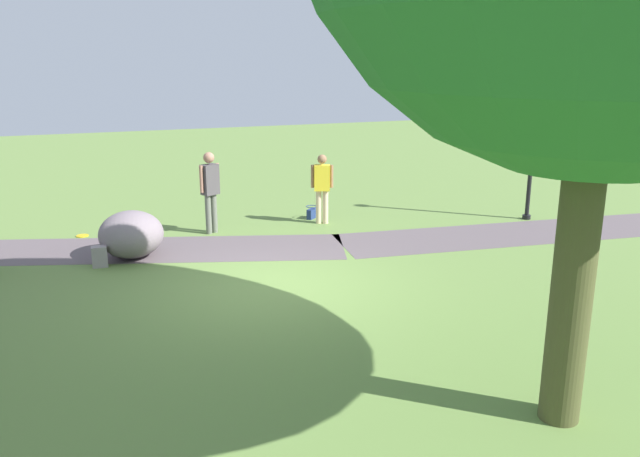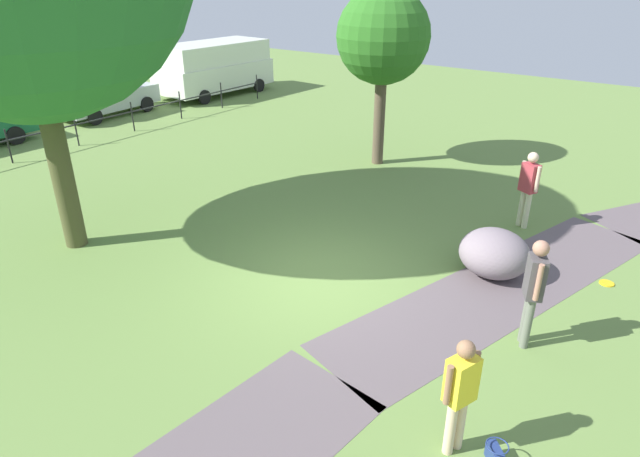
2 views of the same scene
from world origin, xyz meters
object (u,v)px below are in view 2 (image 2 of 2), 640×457
(man_near_boulder, at_px, (528,184))
(frisbee_on_grass, at_px, (607,283))
(woman_with_handbag, at_px, (460,390))
(delivery_van, at_px, (214,66))
(parked_wagon_silver, at_px, (105,95))
(passerby_on_path, at_px, (534,286))
(backpack_by_boulder, at_px, (483,247))
(young_tree_near_path, at_px, (383,38))
(lawn_boulder, at_px, (494,253))
(handbag_on_grass, at_px, (495,456))

(man_near_boulder, distance_m, frisbee_on_grass, 2.82)
(woman_with_handbag, xyz_separation_m, delivery_van, (12.85, 17.42, 0.32))
(frisbee_on_grass, height_order, parked_wagon_silver, parked_wagon_silver)
(woman_with_handbag, height_order, passerby_on_path, passerby_on_path)
(passerby_on_path, xyz_separation_m, backpack_by_boulder, (2.43, 1.60, -0.87))
(young_tree_near_path, bearing_deg, delivery_van, 70.04)
(man_near_boulder, xyz_separation_m, delivery_van, (5.94, 16.06, 0.24))
(passerby_on_path, distance_m, delivery_van, 20.24)
(young_tree_near_path, bearing_deg, parked_wagon_silver, 96.58)
(young_tree_near_path, xyz_separation_m, passerby_on_path, (-6.21, -6.36, -2.53))
(man_near_boulder, height_order, backpack_by_boulder, man_near_boulder)
(parked_wagon_silver, bearing_deg, woman_with_handbag, -112.60)
(backpack_by_boulder, distance_m, frisbee_on_grass, 2.34)
(man_near_boulder, xyz_separation_m, frisbee_on_grass, (-1.57, -2.10, -1.02))
(passerby_on_path, bearing_deg, parked_wagon_silver, 74.87)
(young_tree_near_path, distance_m, woman_with_handbag, 11.17)
(parked_wagon_silver, height_order, delivery_van, delivery_van)
(man_near_boulder, height_order, parked_wagon_silver, man_near_boulder)
(lawn_boulder, bearing_deg, frisbee_on_grass, -63.55)
(delivery_van, bearing_deg, man_near_boulder, -110.29)
(man_near_boulder, xyz_separation_m, backpack_by_boulder, (-1.88, 0.21, -0.84))
(handbag_on_grass, xyz_separation_m, delivery_van, (12.76, 17.92, 1.12))
(parked_wagon_silver, bearing_deg, man_near_boulder, -91.94)
(handbag_on_grass, distance_m, backpack_by_boulder, 5.37)
(man_near_boulder, bearing_deg, lawn_boulder, -174.98)
(backpack_by_boulder, bearing_deg, lawn_boulder, -145.73)
(lawn_boulder, bearing_deg, woman_with_handbag, -165.52)
(woman_with_handbag, height_order, handbag_on_grass, woman_with_handbag)
(lawn_boulder, bearing_deg, man_near_boulder, 5.02)
(backpack_by_boulder, bearing_deg, woman_with_handbag, -162.72)
(woman_with_handbag, height_order, man_near_boulder, man_near_boulder)
(handbag_on_grass, bearing_deg, frisbee_on_grass, -2.64)
(young_tree_near_path, bearing_deg, backpack_by_boulder, -128.52)
(lawn_boulder, height_order, delivery_van, delivery_van)
(frisbee_on_grass, xyz_separation_m, parked_wagon_silver, (2.13, 18.70, 0.80))
(handbag_on_grass, relative_size, backpack_by_boulder, 0.96)
(lawn_boulder, height_order, backpack_by_boulder, lawn_boulder)
(woman_with_handbag, bearing_deg, handbag_on_grass, -80.63)
(young_tree_near_path, xyz_separation_m, frisbee_on_grass, (-3.47, -7.06, -3.59))
(lawn_boulder, relative_size, delivery_van, 0.27)
(young_tree_near_path, bearing_deg, frisbee_on_grass, -116.17)
(young_tree_near_path, xyz_separation_m, delivery_van, (4.03, 11.10, -2.34))
(lawn_boulder, relative_size, passerby_on_path, 0.82)
(young_tree_near_path, xyz_separation_m, lawn_boulder, (-4.41, -5.18, -3.14))
(young_tree_near_path, height_order, man_near_boulder, young_tree_near_path)
(lawn_boulder, bearing_deg, young_tree_near_path, 49.59)
(man_near_boulder, xyz_separation_m, parked_wagon_silver, (0.56, 16.60, -0.22))
(man_near_boulder, xyz_separation_m, passerby_on_path, (-4.31, -1.40, 0.04))
(frisbee_on_grass, relative_size, parked_wagon_silver, 0.06)
(lawn_boulder, relative_size, man_near_boulder, 0.84)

